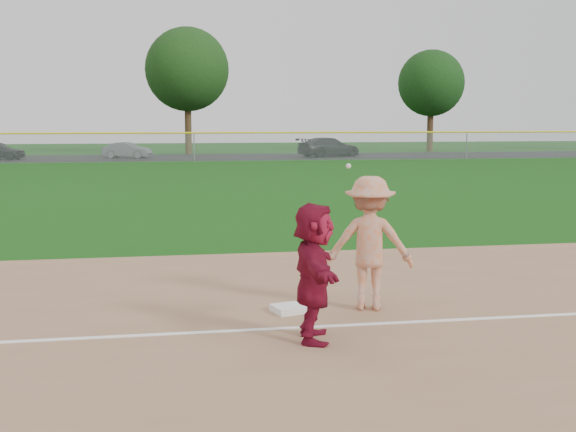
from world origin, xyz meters
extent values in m
plane|color=#12470D|center=(0.00, 0.00, 0.00)|extent=(160.00, 160.00, 0.00)
cube|color=white|center=(0.00, -0.80, 0.03)|extent=(60.00, 0.10, 0.01)
cube|color=black|center=(0.00, 46.00, 0.01)|extent=(120.00, 10.00, 0.01)
cube|color=white|center=(-0.24, 0.05, 0.07)|extent=(0.55, 0.55, 0.10)
imported|color=maroon|center=(-0.15, -1.38, 0.94)|extent=(0.81, 1.77, 1.84)
imported|color=slate|center=(-4.81, 45.57, 0.61)|extent=(3.84, 2.35, 1.20)
imported|color=black|center=(10.74, 45.09, 0.76)|extent=(5.58, 3.87, 1.50)
imported|color=#ACACAF|center=(1.02, 0.05, 1.05)|extent=(1.49, 1.11, 2.06)
sphere|color=silver|center=(0.68, 0.05, 2.24)|extent=(0.08, 0.08, 0.08)
plane|color=#999EA0|center=(0.00, 40.00, 1.00)|extent=(110.00, 0.00, 110.00)
cylinder|color=yellow|center=(0.00, 40.00, 2.00)|extent=(110.00, 0.12, 0.12)
cylinder|color=gray|center=(0.00, 40.00, 1.00)|extent=(0.08, 0.08, 2.00)
cylinder|color=gray|center=(20.00, 40.00, 1.00)|extent=(0.08, 0.08, 2.00)
cylinder|color=#3C2B16|center=(0.00, 51.50, 2.05)|extent=(0.56, 0.56, 4.10)
sphere|color=black|center=(0.00, 51.50, 7.08)|extent=(7.00, 7.00, 7.00)
cylinder|color=#3B2715|center=(22.00, 52.80, 1.82)|extent=(0.56, 0.56, 3.64)
sphere|color=black|center=(22.00, 52.80, 6.19)|extent=(6.00, 6.00, 6.00)
camera|label=1|loc=(-2.05, -10.48, 2.93)|focal=45.00mm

